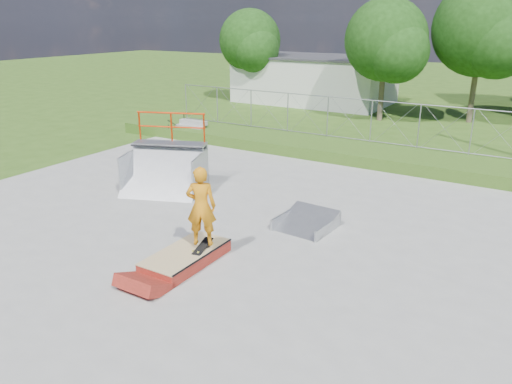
% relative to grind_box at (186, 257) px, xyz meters
% --- Properties ---
extents(ground, '(120.00, 120.00, 0.00)m').
position_rel_grind_box_xyz_m(ground, '(0.23, 1.69, -0.17)').
color(ground, '#325418').
rests_on(ground, ground).
extents(concrete_pad, '(20.00, 16.00, 0.04)m').
position_rel_grind_box_xyz_m(concrete_pad, '(0.23, 1.69, -0.15)').
color(concrete_pad, gray).
rests_on(concrete_pad, ground).
extents(grass_berm, '(24.00, 3.00, 0.50)m').
position_rel_grind_box_xyz_m(grass_berm, '(0.23, 11.19, 0.08)').
color(grass_berm, '#325418').
rests_on(grass_berm, ground).
extents(grind_box, '(1.09, 2.24, 0.33)m').
position_rel_grind_box_xyz_m(grind_box, '(0.00, 0.00, 0.00)').
color(grind_box, maroon).
rests_on(grind_box, concrete_pad).
extents(quarter_pipe, '(3.10, 2.88, 2.50)m').
position_rel_grind_box_xyz_m(quarter_pipe, '(-3.93, 3.73, 1.08)').
color(quarter_pipe, '#9D9FA5').
rests_on(quarter_pipe, concrete_pad).
extents(flat_bank_ramp, '(1.51, 1.60, 0.43)m').
position_rel_grind_box_xyz_m(flat_bank_ramp, '(1.51, 3.36, 0.05)').
color(flat_bank_ramp, '#9D9FA5').
rests_on(flat_bank_ramp, concrete_pad).
extents(skateboard, '(0.38, 0.82, 0.13)m').
position_rel_grind_box_xyz_m(skateboard, '(0.25, 0.34, 0.21)').
color(skateboard, black).
rests_on(skateboard, grind_box).
extents(skater, '(0.83, 0.73, 1.91)m').
position_rel_grind_box_xyz_m(skater, '(0.25, 0.34, 1.17)').
color(skater, orange).
rests_on(skater, grind_box).
extents(concrete_stairs, '(1.50, 1.60, 0.80)m').
position_rel_grind_box_xyz_m(concrete_stairs, '(-8.27, 10.39, 0.23)').
color(concrete_stairs, gray).
rests_on(concrete_stairs, ground).
extents(chain_link_fence, '(20.00, 0.06, 1.80)m').
position_rel_grind_box_xyz_m(chain_link_fence, '(0.23, 12.19, 1.23)').
color(chain_link_fence, gray).
rests_on(chain_link_fence, grass_berm).
extents(utility_building_flat, '(10.00, 6.00, 3.00)m').
position_rel_grind_box_xyz_m(utility_building_flat, '(-7.77, 23.69, 1.33)').
color(utility_building_flat, silver).
rests_on(utility_building_flat, ground).
extents(tree_left_near, '(4.76, 4.48, 6.65)m').
position_rel_grind_box_xyz_m(tree_left_near, '(-1.52, 19.52, 4.07)').
color(tree_left_near, brown).
rests_on(tree_left_near, ground).
extents(tree_center, '(5.44, 5.12, 7.60)m').
position_rel_grind_box_xyz_m(tree_center, '(3.02, 21.50, 4.68)').
color(tree_center, brown).
rests_on(tree_center, ground).
extents(tree_left_far, '(4.42, 4.16, 6.18)m').
position_rel_grind_box_xyz_m(tree_left_far, '(-11.54, 21.54, 3.77)').
color(tree_left_far, brown).
rests_on(tree_left_far, ground).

